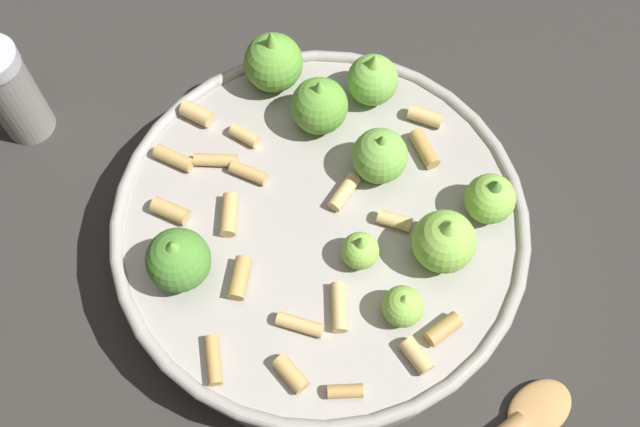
# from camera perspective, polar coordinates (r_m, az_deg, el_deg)

# --- Properties ---
(ground_plane) EXTENTS (2.40, 2.40, 0.00)m
(ground_plane) POSITION_cam_1_polar(r_m,az_deg,el_deg) (0.58, -0.00, -2.69)
(ground_plane) COLOR #2D2B28
(cooking_pan) EXTENTS (0.31, 0.31, 0.11)m
(cooking_pan) POSITION_cam_1_polar(r_m,az_deg,el_deg) (0.55, 0.14, -0.90)
(cooking_pan) COLOR #9E9993
(cooking_pan) RESTS_ON ground
(pepper_shaker) EXTENTS (0.04, 0.04, 0.10)m
(pepper_shaker) POSITION_cam_1_polar(r_m,az_deg,el_deg) (0.65, -22.93, 8.69)
(pepper_shaker) COLOR gray
(pepper_shaker) RESTS_ON ground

